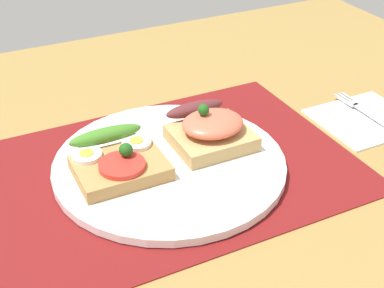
{
  "coord_description": "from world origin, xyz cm",
  "views": [
    {
      "loc": [
        -21.29,
        -49.41,
        38.18
      ],
      "look_at": [
        3.0,
        0.0,
        2.82
      ],
      "focal_mm": 51.15,
      "sensor_mm": 36.0,
      "label": 1
    }
  ],
  "objects_px": {
    "napkin": "(365,118)",
    "fork": "(369,114)",
    "plate": "(170,164)",
    "sandwich_egg_tomato": "(116,159)",
    "sandwich_salmon": "(210,129)"
  },
  "relations": [
    {
      "from": "napkin",
      "to": "fork",
      "type": "bearing_deg",
      "value": 12.99
    },
    {
      "from": "napkin",
      "to": "fork",
      "type": "height_order",
      "value": "fork"
    },
    {
      "from": "plate",
      "to": "napkin",
      "type": "xyz_separation_m",
      "value": [
        0.29,
        -0.01,
        -0.01
      ]
    },
    {
      "from": "napkin",
      "to": "plate",
      "type": "bearing_deg",
      "value": 177.67
    },
    {
      "from": "plate",
      "to": "fork",
      "type": "xyz_separation_m",
      "value": [
        0.3,
        -0.01,
        -0.0
      ]
    },
    {
      "from": "sandwich_egg_tomato",
      "to": "napkin",
      "type": "bearing_deg",
      "value": -3.9
    },
    {
      "from": "sandwich_egg_tomato",
      "to": "napkin",
      "type": "relative_size",
      "value": 0.78
    },
    {
      "from": "sandwich_egg_tomato",
      "to": "fork",
      "type": "relative_size",
      "value": 0.71
    },
    {
      "from": "napkin",
      "to": "sandwich_egg_tomato",
      "type": "bearing_deg",
      "value": 176.1
    },
    {
      "from": "sandwich_salmon",
      "to": "fork",
      "type": "xyz_separation_m",
      "value": [
        0.24,
        -0.02,
        -0.03
      ]
    },
    {
      "from": "sandwich_salmon",
      "to": "napkin",
      "type": "height_order",
      "value": "sandwich_salmon"
    },
    {
      "from": "fork",
      "to": "sandwich_egg_tomato",
      "type": "bearing_deg",
      "value": 176.46
    },
    {
      "from": "sandwich_salmon",
      "to": "sandwich_egg_tomato",
      "type": "bearing_deg",
      "value": -178.83
    },
    {
      "from": "plate",
      "to": "napkin",
      "type": "height_order",
      "value": "plate"
    },
    {
      "from": "sandwich_salmon",
      "to": "fork",
      "type": "bearing_deg",
      "value": -5.96
    }
  ]
}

